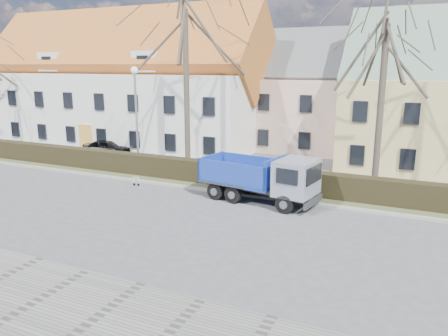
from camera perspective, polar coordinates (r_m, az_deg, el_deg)
The scene contains 12 objects.
ground at distance 21.72m, azimuth -11.16°, elevation -5.58°, with size 120.00×120.00×0.00m, color #4A4A4D.
curb_far at distance 25.38m, azimuth -5.10°, elevation -2.47°, with size 80.00×0.30×0.12m, color gray.
grass_strip at distance 26.73m, azimuth -3.40°, elevation -1.64°, with size 80.00×3.00×0.10m, color #3F4929.
hedge at distance 26.41m, azimuth -3.62°, elevation -0.49°, with size 60.00×0.90×1.30m, color black.
building_white at distance 41.24m, azimuth -13.20°, elevation 9.93°, with size 26.80×10.80×9.50m, color silver, non-canonical shape.
building_pink at distance 37.57m, azimuth 12.18°, elevation 8.54°, with size 10.80×8.80×8.00m, color #D0A693, non-canonical shape.
tree_1 at distance 28.81m, azimuth -4.95°, elevation 12.05°, with size 9.20×9.20×12.65m, color #3A3228, non-canonical shape.
tree_2 at distance 25.18m, azimuth 19.91°, elevation 9.26°, with size 8.00×8.00×11.00m, color #3A3228, non-canonical shape.
dump_truck at distance 22.66m, azimuth 4.05°, elevation -1.19°, with size 6.38×2.37×2.55m, color navy, non-canonical shape.
streetlight at distance 29.35m, azimuth -11.34°, elevation 6.26°, with size 0.54×0.54×6.93m, color gray, non-canonical shape.
cart_frame at distance 26.23m, azimuth -11.77°, elevation -1.63°, with size 0.66×0.38×0.60m, color silver, non-canonical shape.
parked_car_a at distance 35.35m, azimuth -15.10°, elevation 2.57°, with size 1.48×3.68×1.25m, color black.
Camera 1 is at (12.25, -16.53, 6.94)m, focal length 35.00 mm.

